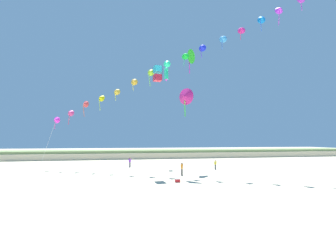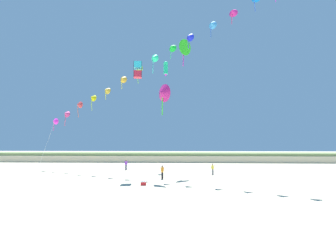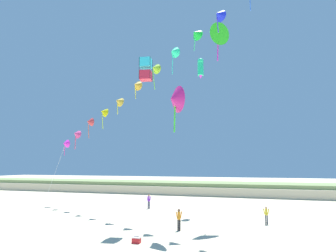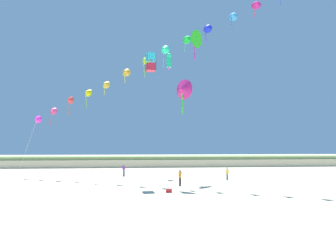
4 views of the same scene
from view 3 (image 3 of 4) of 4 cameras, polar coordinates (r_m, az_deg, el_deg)
The scene contains 10 objects.
dune_ridge at distance 56.86m, azimuth 12.08°, elevation -11.59°, with size 120.00×10.50×2.14m.
person_near_left at distance 38.11m, azimuth -3.68°, elevation -13.94°, with size 0.61×0.24×1.75m.
person_near_right at distance 25.80m, azimuth 2.09°, elevation -17.10°, with size 0.50×0.49×1.74m.
person_mid_center at distance 29.67m, azimuth 18.22°, elevation -15.62°, with size 0.56×0.22×1.61m.
kite_banner_string at distance 31.27m, azimuth 1.07°, elevation 13.58°, with size 38.69×15.61×25.51m.
large_kite_low_lead at distance 28.55m, azimuth -4.24°, elevation 10.70°, with size 1.22×1.22×2.09m.
large_kite_mid_trail at distance 33.17m, azimuth 9.41°, elevation 16.77°, with size 2.42×2.32×4.10m.
large_kite_high_solo at distance 24.62m, azimuth 1.27°, elevation 5.13°, with size 2.11×2.18×3.89m.
large_kite_outer_drift at distance 38.18m, azimuth 6.22°, elevation 11.03°, with size 0.92×1.04×2.63m.
beach_cooler at distance 22.14m, azimuth -6.03°, elevation -20.79°, with size 0.58×0.41×0.46m.
Camera 3 is at (5.84, -13.76, 5.34)m, focal length 32.00 mm.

